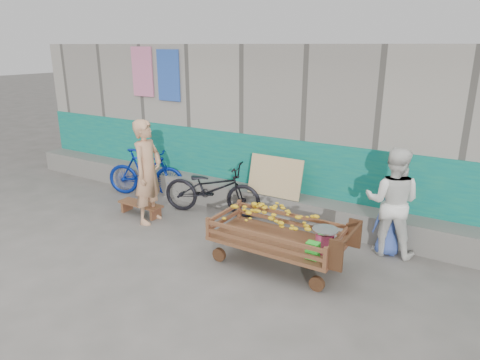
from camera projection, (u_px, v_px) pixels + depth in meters
The scene contains 9 objects.
ground at pixel (182, 267), 6.01m from camera, with size 80.00×80.00×0.00m, color #56544E.
building_wall at pixel (303, 122), 8.85m from camera, with size 12.00×3.50×3.00m.
banana_cart at pixel (275, 228), 5.92m from camera, with size 1.97×0.90×0.84m.
bench at pixel (141, 206), 7.82m from camera, with size 0.89×0.27×0.22m.
vendor_man at pixel (148, 172), 7.32m from camera, with size 0.66×0.43×1.81m, color tan.
woman at pixel (392, 202), 6.20m from camera, with size 0.79×0.61×1.62m, color white.
child at pixel (389, 225), 6.27m from camera, with size 0.45×0.29×0.91m, color #3B55AE.
bicycle_dark at pixel (212, 189), 7.79m from camera, with size 0.64×1.83×0.96m, color black.
bicycle_blue at pixel (146, 173), 8.74m from camera, with size 0.46×1.63×0.98m, color navy.
Camera 1 is at (3.50, -4.13, 2.99)m, focal length 32.00 mm.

